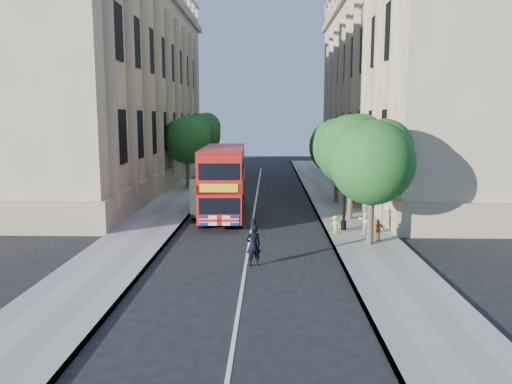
# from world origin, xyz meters

# --- Properties ---
(ground) EXTENTS (120.00, 120.00, 0.00)m
(ground) POSITION_xyz_m (0.00, 0.00, 0.00)
(ground) COLOR black
(ground) RESTS_ON ground
(pavement_right) EXTENTS (3.50, 80.00, 0.12)m
(pavement_right) POSITION_xyz_m (5.75, 10.00, 0.06)
(pavement_right) COLOR gray
(pavement_right) RESTS_ON ground
(pavement_left) EXTENTS (3.50, 80.00, 0.12)m
(pavement_left) POSITION_xyz_m (-5.75, 10.00, 0.06)
(pavement_left) COLOR gray
(pavement_left) RESTS_ON ground
(building_right) EXTENTS (12.00, 38.00, 18.00)m
(building_right) POSITION_xyz_m (13.80, 24.00, 9.00)
(building_right) COLOR tan
(building_right) RESTS_ON ground
(building_left) EXTENTS (12.00, 38.00, 18.00)m
(building_left) POSITION_xyz_m (-13.80, 24.00, 9.00)
(building_left) COLOR tan
(building_left) RESTS_ON ground
(tree_right_near) EXTENTS (4.00, 4.00, 6.08)m
(tree_right_near) POSITION_xyz_m (5.84, 3.03, 4.25)
(tree_right_near) COLOR #473828
(tree_right_near) RESTS_ON ground
(tree_right_mid) EXTENTS (4.20, 4.20, 6.37)m
(tree_right_mid) POSITION_xyz_m (5.84, 9.03, 4.45)
(tree_right_mid) COLOR #473828
(tree_right_mid) RESTS_ON ground
(tree_right_far) EXTENTS (4.00, 4.00, 6.15)m
(tree_right_far) POSITION_xyz_m (5.84, 15.03, 4.31)
(tree_right_far) COLOR #473828
(tree_right_far) RESTS_ON ground
(tree_left_far) EXTENTS (4.00, 4.00, 6.30)m
(tree_left_far) POSITION_xyz_m (-5.96, 22.03, 4.44)
(tree_left_far) COLOR #473828
(tree_left_far) RESTS_ON ground
(tree_left_back) EXTENTS (4.20, 4.20, 6.65)m
(tree_left_back) POSITION_xyz_m (-5.96, 30.03, 4.71)
(tree_left_back) COLOR #473828
(tree_left_back) RESTS_ON ground
(lamp_post) EXTENTS (0.32, 0.32, 5.16)m
(lamp_post) POSITION_xyz_m (5.00, 6.00, 2.51)
(lamp_post) COLOR black
(lamp_post) RESTS_ON pavement_right
(double_decker_bus) EXTENTS (2.76, 9.27, 4.24)m
(double_decker_bus) POSITION_xyz_m (-1.82, 9.97, 2.35)
(double_decker_bus) COLOR #A9100B
(double_decker_bus) RESTS_ON ground
(box_van) EXTENTS (2.42, 5.42, 3.04)m
(box_van) POSITION_xyz_m (-2.41, 10.52, 1.49)
(box_van) COLOR black
(box_van) RESTS_ON ground
(police_constable) EXTENTS (0.74, 0.61, 1.75)m
(police_constable) POSITION_xyz_m (0.33, -0.33, 0.87)
(police_constable) COLOR black
(police_constable) RESTS_ON ground
(woman_pedestrian) EXTENTS (1.00, 0.94, 1.62)m
(woman_pedestrian) POSITION_xyz_m (5.89, 4.94, 0.93)
(woman_pedestrian) COLOR beige
(woman_pedestrian) RESTS_ON pavement_right
(child_a) EXTENTS (0.66, 0.32, 1.10)m
(child_a) POSITION_xyz_m (6.32, 3.60, 0.67)
(child_a) COLOR #C57B22
(child_a) RESTS_ON pavement_right
(child_b) EXTENTS (0.61, 0.35, 0.95)m
(child_b) POSITION_xyz_m (4.42, 5.09, 0.59)
(child_b) COLOR #E1DE4C
(child_b) RESTS_ON pavement_right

